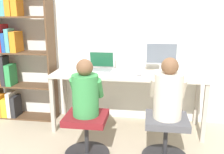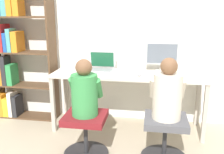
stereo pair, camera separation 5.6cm
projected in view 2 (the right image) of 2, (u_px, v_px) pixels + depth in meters
ground_plane at (125, 138)px, 3.18m from camera, size 14.00×14.00×0.00m
wall_back at (131, 31)px, 3.47m from camera, size 10.00×0.05×2.60m
desk at (128, 80)px, 3.28m from camera, size 1.99×0.59×0.77m
desktop_monitor at (162, 57)px, 3.30m from camera, size 0.43×0.20×0.40m
laptop at (101, 67)px, 3.41m from camera, size 0.36×0.29×0.26m
keyboard at (160, 75)px, 3.13m from camera, size 0.42×0.16×0.03m
computer_mouse_by_keyboard at (139, 75)px, 3.15m from camera, size 0.06×0.11×0.03m
office_chair_left at (165, 137)px, 2.65m from camera, size 0.50×0.50×0.49m
office_chair_right at (86, 133)px, 2.73m from camera, size 0.50×0.50×0.49m
person_at_monitor at (167, 93)px, 2.53m from camera, size 0.36×0.32×0.64m
person_at_laptop at (85, 91)px, 2.61m from camera, size 0.34×0.30×0.61m
bookshelf at (12, 49)px, 3.57m from camera, size 0.92×0.30×1.99m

